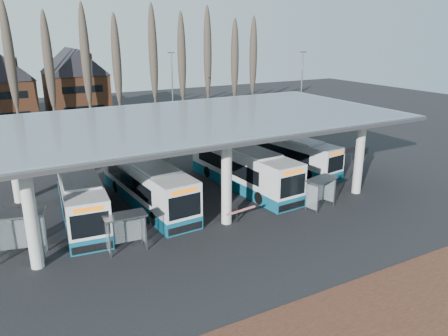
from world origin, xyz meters
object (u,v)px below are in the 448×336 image
bus_1 (146,183)px  shelter_0 (17,224)px  shelter_2 (320,186)px  shelter_1 (125,224)px  bus_2 (242,168)px  bus_3 (289,153)px  bus_0 (80,195)px

bus_1 → shelter_0: size_ratio=3.68×
bus_1 → shelter_0: bearing=-158.0°
shelter_2 → shelter_1: bearing=163.4°
bus_2 → bus_3: size_ratio=1.14×
shelter_2 → bus_2: bearing=96.3°
bus_0 → shelter_2: (15.63, -6.95, 0.14)m
bus_1 → shelter_0: (-9.15, -4.40, 0.48)m
bus_3 → shelter_2: 9.97m
bus_0 → bus_2: bearing=4.9°
bus_2 → shelter_1: bus_2 is taller
bus_0 → shelter_2: 17.11m
shelter_0 → shelter_2: shelter_0 is taller
bus_0 → shelter_0: bus_0 is taller
bus_1 → bus_3: bus_1 is taller
shelter_1 → shelter_2: bearing=1.0°
bus_2 → bus_3: 7.03m
bus_2 → bus_3: bearing=15.4°
shelter_1 → shelter_0: bearing=163.7°
bus_3 → shelter_0: bus_3 is taller
bus_2 → shelter_0: (-17.40, -4.18, 0.46)m
bus_0 → bus_2: size_ratio=0.95×
bus_2 → shelter_0: size_ratio=3.74×
bus_1 → shelter_1: (-3.56, -6.39, 0.07)m
bus_2 → shelter_1: bearing=-156.4°
bus_1 → bus_3: 15.03m
bus_2 → shelter_1: size_ratio=4.95×
bus_0 → bus_3: bus_0 is taller
shelter_0 → shelter_1: size_ratio=1.32×
bus_0 → shelter_0: 6.17m
bus_2 → shelter_2: bearing=-73.4°
bus_1 → shelter_1: 7.32m
shelter_0 → bus_2: bearing=27.1°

